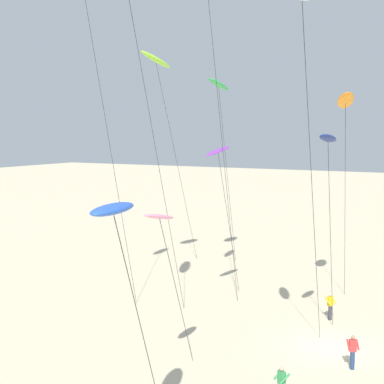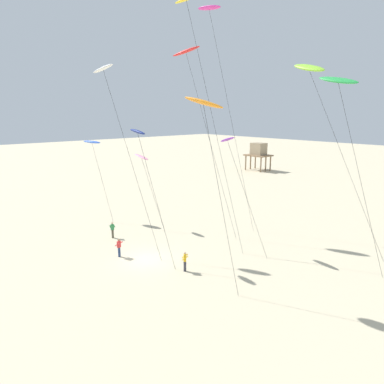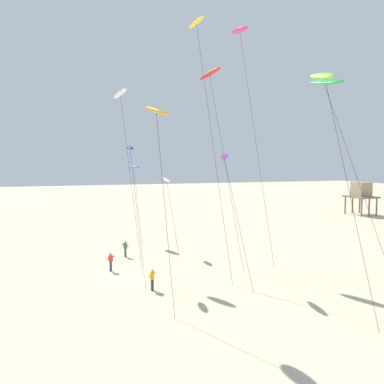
{
  "view_description": "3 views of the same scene",
  "coord_description": "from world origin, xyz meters",
  "px_view_note": "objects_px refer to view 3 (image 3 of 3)",
  "views": [
    {
      "loc": [
        -26.44,
        -5.6,
        11.19
      ],
      "look_at": [
        -2.56,
        6.96,
        8.13
      ],
      "focal_mm": 48.2,
      "sensor_mm": 36.0,
      "label": 1
    },
    {
      "loc": [
        24.42,
        -16.24,
        12.56
      ],
      "look_at": [
        -1.21,
        6.4,
        4.88
      ],
      "focal_mm": 33.37,
      "sensor_mm": 36.0,
      "label": 2
    },
    {
      "loc": [
        31.56,
        -4.9,
        9.75
      ],
      "look_at": [
        -4.09,
        6.85,
        6.74
      ],
      "focal_mm": 35.37,
      "sensor_mm": 36.0,
      "label": 3
    }
  ],
  "objects_px": {
    "kite_blue": "(134,167)",
    "kite_flyer_furthest": "(111,261)",
    "kite_white": "(120,95)",
    "kite_green": "(326,83)",
    "kite_yellow": "(197,26)",
    "kite_flyer_middle": "(125,248)",
    "kite_navy": "(130,149)",
    "kite_purple": "(225,159)",
    "kite_lime": "(322,77)",
    "kite_magenta": "(240,32)",
    "kite_orange": "(156,111)",
    "kite_flyer_nearest": "(152,279)",
    "kite_pink": "(167,181)",
    "stilt_house": "(361,192)",
    "kite_red": "(210,75)"
  },
  "relations": [
    {
      "from": "kite_blue",
      "to": "kite_flyer_furthest",
      "type": "xyz_separation_m",
      "value": [
        12.92,
        -4.31,
        -8.19
      ]
    },
    {
      "from": "kite_white",
      "to": "kite_green",
      "type": "xyz_separation_m",
      "value": [
        16.58,
        11.21,
        -1.3
      ]
    },
    {
      "from": "kite_yellow",
      "to": "kite_flyer_middle",
      "type": "relative_size",
      "value": 13.64
    },
    {
      "from": "kite_navy",
      "to": "kite_purple",
      "type": "height_order",
      "value": "kite_navy"
    },
    {
      "from": "kite_lime",
      "to": "kite_magenta",
      "type": "distance_m",
      "value": 13.28
    },
    {
      "from": "kite_orange",
      "to": "kite_yellow",
      "type": "bearing_deg",
      "value": 145.39
    },
    {
      "from": "kite_flyer_nearest",
      "to": "kite_navy",
      "type": "bearing_deg",
      "value": -171.62
    },
    {
      "from": "kite_white",
      "to": "kite_yellow",
      "type": "distance_m",
      "value": 9.68
    },
    {
      "from": "kite_pink",
      "to": "kite_flyer_nearest",
      "type": "xyz_separation_m",
      "value": [
        12.45,
        -4.38,
        -6.8
      ]
    },
    {
      "from": "kite_flyer_nearest",
      "to": "kite_white",
      "type": "bearing_deg",
      "value": -175.5
    },
    {
      "from": "kite_purple",
      "to": "kite_yellow",
      "type": "bearing_deg",
      "value": -167.58
    },
    {
      "from": "kite_navy",
      "to": "kite_magenta",
      "type": "xyz_separation_m",
      "value": [
        -4.27,
        12.28,
        12.38
      ]
    },
    {
      "from": "kite_pink",
      "to": "kite_flyer_furthest",
      "type": "distance_m",
      "value": 11.53
    },
    {
      "from": "kite_yellow",
      "to": "kite_green",
      "type": "bearing_deg",
      "value": 20.66
    },
    {
      "from": "kite_blue",
      "to": "stilt_house",
      "type": "xyz_separation_m",
      "value": [
        -9.33,
        43.37,
        -4.83
      ]
    },
    {
      "from": "kite_blue",
      "to": "kite_flyer_nearest",
      "type": "xyz_separation_m",
      "value": [
        19.04,
        -1.87,
        -8.19
      ]
    },
    {
      "from": "kite_pink",
      "to": "kite_yellow",
      "type": "xyz_separation_m",
      "value": [
        6.23,
        1.31,
        14.43
      ]
    },
    {
      "from": "kite_green",
      "to": "kite_flyer_middle",
      "type": "distance_m",
      "value": 24.65
    },
    {
      "from": "kite_yellow",
      "to": "kite_red",
      "type": "bearing_deg",
      "value": 140.91
    },
    {
      "from": "kite_yellow",
      "to": "kite_blue",
      "type": "distance_m",
      "value": 18.68
    },
    {
      "from": "kite_yellow",
      "to": "kite_flyer_nearest",
      "type": "xyz_separation_m",
      "value": [
        6.22,
        -5.69,
        -21.23
      ]
    },
    {
      "from": "kite_flyer_middle",
      "to": "stilt_house",
      "type": "distance_m",
      "value": 49.06
    },
    {
      "from": "kite_green",
      "to": "kite_flyer_furthest",
      "type": "relative_size",
      "value": 9.32
    },
    {
      "from": "kite_green",
      "to": "kite_flyer_furthest",
      "type": "xyz_separation_m",
      "value": [
        -12.4,
        -12.85,
        -14.02
      ]
    },
    {
      "from": "kite_yellow",
      "to": "kite_blue",
      "type": "height_order",
      "value": "kite_yellow"
    },
    {
      "from": "kite_red",
      "to": "kite_blue",
      "type": "relative_size",
      "value": 2.07
    },
    {
      "from": "kite_pink",
      "to": "kite_flyer_middle",
      "type": "height_order",
      "value": "kite_pink"
    },
    {
      "from": "kite_orange",
      "to": "kite_lime",
      "type": "xyz_separation_m",
      "value": [
        -0.24,
        13.44,
        3.29
      ]
    },
    {
      "from": "kite_blue",
      "to": "kite_orange",
      "type": "bearing_deg",
      "value": -5.25
    },
    {
      "from": "kite_white",
      "to": "kite_green",
      "type": "height_order",
      "value": "kite_white"
    },
    {
      "from": "kite_lime",
      "to": "kite_white",
      "type": "relative_size",
      "value": 1.02
    },
    {
      "from": "kite_white",
      "to": "kite_pink",
      "type": "xyz_separation_m",
      "value": [
        -2.15,
        5.19,
        -8.52
      ]
    },
    {
      "from": "kite_pink",
      "to": "kite_flyer_furthest",
      "type": "xyz_separation_m",
      "value": [
        6.33,
        -6.82,
        -6.8
      ]
    },
    {
      "from": "kite_pink",
      "to": "kite_magenta",
      "type": "bearing_deg",
      "value": 66.67
    },
    {
      "from": "kite_navy",
      "to": "kite_blue",
      "type": "relative_size",
      "value": 1.21
    },
    {
      "from": "kite_flyer_nearest",
      "to": "kite_lime",
      "type": "bearing_deg",
      "value": 81.91
    },
    {
      "from": "kite_white",
      "to": "kite_flyer_furthest",
      "type": "height_order",
      "value": "kite_white"
    },
    {
      "from": "kite_pink",
      "to": "kite_magenta",
      "type": "distance_m",
      "value": 17.38
    },
    {
      "from": "kite_magenta",
      "to": "kite_blue",
      "type": "bearing_deg",
      "value": -135.03
    },
    {
      "from": "kite_white",
      "to": "kite_green",
      "type": "bearing_deg",
      "value": 34.07
    },
    {
      "from": "kite_red",
      "to": "stilt_house",
      "type": "relative_size",
      "value": 3.21
    },
    {
      "from": "kite_red",
      "to": "kite_green",
      "type": "relative_size",
      "value": 1.24
    },
    {
      "from": "kite_navy",
      "to": "kite_purple",
      "type": "bearing_deg",
      "value": 65.96
    },
    {
      "from": "kite_pink",
      "to": "kite_flyer_nearest",
      "type": "relative_size",
      "value": 4.85
    },
    {
      "from": "kite_purple",
      "to": "kite_blue",
      "type": "xyz_separation_m",
      "value": [
        -17.25,
        -4.8,
        -0.92
      ]
    },
    {
      "from": "kite_lime",
      "to": "kite_pink",
      "type": "xyz_separation_m",
      "value": [
        -14.34,
        -8.98,
        -8.74
      ]
    },
    {
      "from": "kite_purple",
      "to": "kite_flyer_nearest",
      "type": "distance_m",
      "value": 11.43
    },
    {
      "from": "kite_blue",
      "to": "kite_navy",
      "type": "bearing_deg",
      "value": -10.62
    },
    {
      "from": "kite_orange",
      "to": "kite_purple",
      "type": "bearing_deg",
      "value": 120.17
    },
    {
      "from": "kite_white",
      "to": "kite_flyer_furthest",
      "type": "xyz_separation_m",
      "value": [
        4.17,
        -1.63,
        -15.33
      ]
    }
  ]
}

